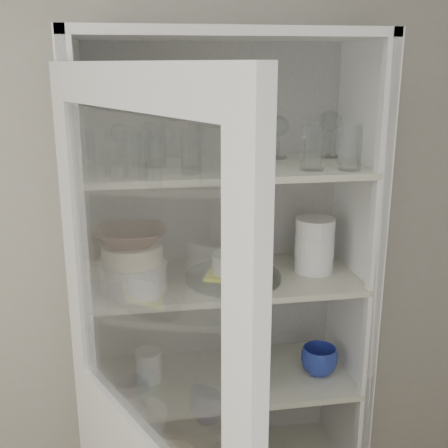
# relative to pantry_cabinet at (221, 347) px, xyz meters

# --- Properties ---
(wall_back) EXTENTS (3.60, 0.02, 2.60)m
(wall_back) POSITION_rel_pantry_cabinet_xyz_m (-0.20, 0.16, 0.36)
(wall_back) COLOR #B1AA92
(wall_back) RESTS_ON ground
(pantry_cabinet) EXTENTS (1.00, 0.45, 2.10)m
(pantry_cabinet) POSITION_rel_pantry_cabinet_xyz_m (0.00, 0.00, 0.00)
(pantry_cabinet) COLOR silver
(pantry_cabinet) RESTS_ON floor
(tumbler_0) EXTENTS (0.09, 0.09, 0.14)m
(tumbler_0) POSITION_rel_pantry_cabinet_xyz_m (-0.41, -0.18, 0.79)
(tumbler_0) COLOR silver
(tumbler_0) RESTS_ON shelf_glass
(tumbler_1) EXTENTS (0.09, 0.09, 0.14)m
(tumbler_1) POSITION_rel_pantry_cabinet_xyz_m (-0.29, -0.21, 0.79)
(tumbler_1) COLOR silver
(tumbler_1) RESTS_ON shelf_glass
(tumbler_2) EXTENTS (0.09, 0.09, 0.13)m
(tumbler_2) POSITION_rel_pantry_cabinet_xyz_m (-0.13, -0.18, 0.79)
(tumbler_2) COLOR silver
(tumbler_2) RESTS_ON shelf_glass
(tumbler_3) EXTENTS (0.07, 0.07, 0.14)m
(tumbler_3) POSITION_rel_pantry_cabinet_xyz_m (0.02, -0.17, 0.79)
(tumbler_3) COLOR silver
(tumbler_3) RESTS_ON shelf_glass
(tumbler_4) EXTENTS (0.09, 0.09, 0.15)m
(tumbler_4) POSITION_rel_pantry_cabinet_xyz_m (0.02, -0.22, 0.80)
(tumbler_4) COLOR silver
(tumbler_4) RESTS_ON shelf_glass
(tumbler_5) EXTENTS (0.09, 0.09, 0.15)m
(tumbler_5) POSITION_rel_pantry_cabinet_xyz_m (0.39, -0.21, 0.80)
(tumbler_5) COLOR silver
(tumbler_5) RESTS_ON shelf_glass
(tumbler_6) EXTENTS (0.09, 0.09, 0.15)m
(tumbler_6) POSITION_rel_pantry_cabinet_xyz_m (0.27, -0.20, 0.80)
(tumbler_6) COLOR silver
(tumbler_6) RESTS_ON shelf_glass
(tumbler_7) EXTENTS (0.09, 0.09, 0.13)m
(tumbler_7) POSITION_rel_pantry_cabinet_xyz_m (-0.28, -0.04, 0.79)
(tumbler_7) COLOR silver
(tumbler_7) RESTS_ON shelf_glass
(tumbler_8) EXTENTS (0.07, 0.07, 0.14)m
(tumbler_8) POSITION_rel_pantry_cabinet_xyz_m (-0.11, -0.09, 0.79)
(tumbler_8) COLOR silver
(tumbler_8) RESTS_ON shelf_glass
(tumbler_9) EXTENTS (0.08, 0.08, 0.15)m
(tumbler_9) POSITION_rel_pantry_cabinet_xyz_m (-0.23, -0.06, 0.79)
(tumbler_9) COLOR silver
(tumbler_9) RESTS_ON shelf_glass
(goblet_0) EXTENTS (0.07, 0.07, 0.15)m
(goblet_0) POSITION_rel_pantry_cabinet_xyz_m (-0.35, 0.04, 0.80)
(goblet_0) COLOR silver
(goblet_0) RESTS_ON shelf_glass
(goblet_1) EXTENTS (0.07, 0.07, 0.15)m
(goblet_1) POSITION_rel_pantry_cabinet_xyz_m (-0.24, 0.06, 0.80)
(goblet_1) COLOR silver
(goblet_1) RESTS_ON shelf_glass
(goblet_2) EXTENTS (0.07, 0.07, 0.17)m
(goblet_2) POSITION_rel_pantry_cabinet_xyz_m (0.22, 0.05, 0.80)
(goblet_2) COLOR silver
(goblet_2) RESTS_ON shelf_glass
(goblet_3) EXTENTS (0.08, 0.08, 0.19)m
(goblet_3) POSITION_rel_pantry_cabinet_xyz_m (0.41, 0.05, 0.81)
(goblet_3) COLOR silver
(goblet_3) RESTS_ON shelf_glass
(plate_stack_front) EXTENTS (0.23, 0.23, 0.10)m
(plate_stack_front) POSITION_rel_pantry_cabinet_xyz_m (-0.32, -0.14, 0.37)
(plate_stack_front) COLOR silver
(plate_stack_front) RESTS_ON shelf_plates
(plate_stack_back) EXTENTS (0.19, 0.19, 0.08)m
(plate_stack_back) POSITION_rel_pantry_cabinet_xyz_m (-0.32, 0.05, 0.36)
(plate_stack_back) COLOR silver
(plate_stack_back) RESTS_ON shelf_plates
(cream_bowl) EXTENTS (0.25, 0.25, 0.06)m
(cream_bowl) POSITION_rel_pantry_cabinet_xyz_m (-0.32, -0.14, 0.45)
(cream_bowl) COLOR beige
(cream_bowl) RESTS_ON plate_stack_front
(terracotta_bowl) EXTENTS (0.24, 0.24, 0.06)m
(terracotta_bowl) POSITION_rel_pantry_cabinet_xyz_m (-0.32, -0.14, 0.51)
(terracotta_bowl) COLOR #4A2016
(terracotta_bowl) RESTS_ON cream_bowl
(glass_platter) EXTENTS (0.42, 0.42, 0.02)m
(glass_platter) POSITION_rel_pantry_cabinet_xyz_m (0.03, -0.11, 0.33)
(glass_platter) COLOR silver
(glass_platter) RESTS_ON shelf_plates
(yellow_trivet) EXTENTS (0.23, 0.23, 0.01)m
(yellow_trivet) POSITION_rel_pantry_cabinet_xyz_m (0.03, -0.11, 0.35)
(yellow_trivet) COLOR yellow
(yellow_trivet) RESTS_ON glass_platter
(white_ramekin) EXTENTS (0.17, 0.17, 0.07)m
(white_ramekin) POSITION_rel_pantry_cabinet_xyz_m (0.03, -0.11, 0.39)
(white_ramekin) COLOR silver
(white_ramekin) RESTS_ON yellow_trivet
(grey_bowl_stack) EXTENTS (0.14, 0.14, 0.20)m
(grey_bowl_stack) POSITION_rel_pantry_cabinet_xyz_m (0.33, -0.07, 0.42)
(grey_bowl_stack) COLOR silver
(grey_bowl_stack) RESTS_ON shelf_plates
(mug_blue) EXTENTS (0.18, 0.18, 0.11)m
(mug_blue) POSITION_rel_pantry_cabinet_xyz_m (0.36, -0.12, -0.03)
(mug_blue) COLOR navy
(mug_blue) RESTS_ON shelf_mugs
(mug_teal) EXTENTS (0.12, 0.12, 0.10)m
(mug_teal) POSITION_rel_pantry_cabinet_xyz_m (0.11, 0.01, -0.03)
(mug_teal) COLOR teal
(mug_teal) RESTS_ON shelf_mugs
(mug_white) EXTENTS (0.13, 0.13, 0.10)m
(mug_white) POSITION_rel_pantry_cabinet_xyz_m (0.06, -0.20, -0.03)
(mug_white) COLOR silver
(mug_white) RESTS_ON shelf_mugs
(teal_jar) EXTENTS (0.09, 0.09, 0.11)m
(teal_jar) POSITION_rel_pantry_cabinet_xyz_m (0.12, -0.01, -0.02)
(teal_jar) COLOR teal
(teal_jar) RESTS_ON shelf_mugs
(measuring_cups) EXTENTS (0.10, 0.10, 0.04)m
(measuring_cups) POSITION_rel_pantry_cabinet_xyz_m (-0.36, -0.12, -0.06)
(measuring_cups) COLOR #B7B3CA
(measuring_cups) RESTS_ON shelf_mugs
(white_canister) EXTENTS (0.12, 0.12, 0.12)m
(white_canister) POSITION_rel_pantry_cabinet_xyz_m (-0.28, -0.05, -0.02)
(white_canister) COLOR silver
(white_canister) RESTS_ON shelf_mugs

